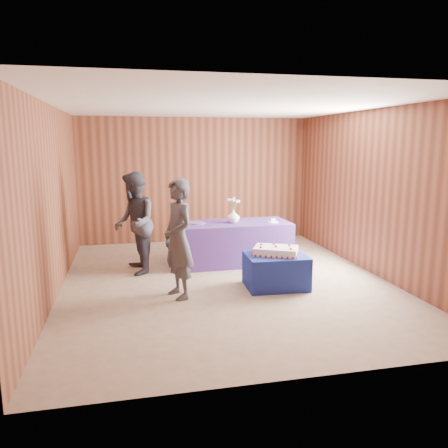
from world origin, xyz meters
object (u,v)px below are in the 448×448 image
object	(u,v)px
sheet_cake	(276,251)
guest_right	(135,223)
guest_left	(178,239)
cake_table	(276,271)
serving_table	(234,243)
vase	(233,216)

from	to	relation	value
sheet_cake	guest_right	distance (m)	2.39
guest_left	cake_table	bearing A→B (deg)	75.48
serving_table	guest_left	size ratio (longest dim) A/B	1.19
vase	guest_right	distance (m)	1.75
serving_table	guest_left	bearing A→B (deg)	-127.88
serving_table	vase	world-z (taller)	vase
sheet_cake	vase	distance (m)	1.47
vase	guest_left	bearing A→B (deg)	-126.83
cake_table	guest_right	bearing A→B (deg)	152.50
vase	sheet_cake	bearing A→B (deg)	-77.12
sheet_cake	vase	xyz separation A→B (m)	(-0.32, 1.41, 0.31)
guest_left	guest_right	size ratio (longest dim) A/B	0.99
sheet_cake	guest_left	world-z (taller)	guest_left
cake_table	guest_right	xyz separation A→B (m)	(-2.06, 1.20, 0.60)
guest_left	guest_right	bearing A→B (deg)	-175.79
serving_table	cake_table	bearing A→B (deg)	-79.13
cake_table	guest_right	distance (m)	2.46
serving_table	sheet_cake	bearing A→B (deg)	-78.79
cake_table	serving_table	distance (m)	1.49
sheet_cake	vase	bearing A→B (deg)	129.40
cake_table	vase	world-z (taller)	vase
cake_table	guest_left	world-z (taller)	guest_left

